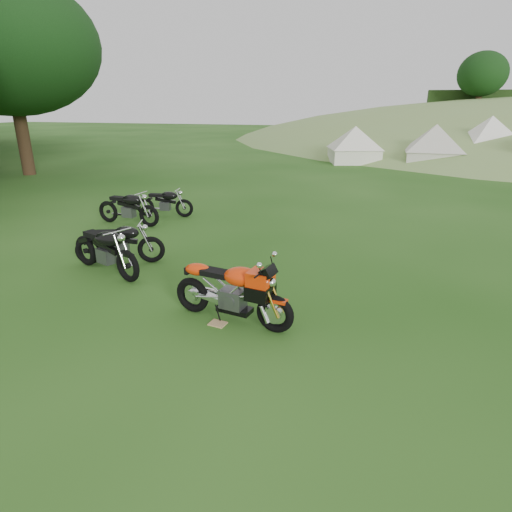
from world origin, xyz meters
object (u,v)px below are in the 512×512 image
(plywood_board, at_px, (218,324))
(vintage_moto_b, at_px, (104,248))
(vintage_moto_a, at_px, (119,242))
(tent_left, at_px, (355,142))
(tent_mid, at_px, (435,144))
(tent_right, at_px, (489,140))
(sport_motorcycle, at_px, (232,287))
(vintage_moto_d, at_px, (164,202))
(vintage_moto_c, at_px, (128,207))

(plywood_board, xyz_separation_m, vintage_moto_b, (-2.84, 1.39, 0.51))
(vintage_moto_a, bearing_deg, vintage_moto_b, -106.35)
(tent_left, distance_m, tent_mid, 4.14)
(plywood_board, bearing_deg, tent_right, 69.07)
(sport_motorcycle, height_order, vintage_moto_d, sport_motorcycle)
(plywood_board, height_order, tent_left, tent_left)
(vintage_moto_a, bearing_deg, plywood_board, -53.83)
(vintage_moto_c, distance_m, tent_mid, 17.33)
(tent_right, bearing_deg, vintage_moto_a, -131.48)
(sport_motorcycle, bearing_deg, vintage_moto_d, 136.49)
(tent_mid, bearing_deg, tent_right, 30.21)
(plywood_board, xyz_separation_m, vintage_moto_a, (-2.87, 1.96, 0.46))
(vintage_moto_b, height_order, tent_mid, tent_mid)
(tent_mid, bearing_deg, vintage_moto_d, -121.25)
(vintage_moto_d, bearing_deg, vintage_moto_a, -84.05)
(sport_motorcycle, bearing_deg, vintage_moto_a, 160.93)
(vintage_moto_c, bearing_deg, tent_left, 76.57)
(plywood_board, height_order, vintage_moto_c, vintage_moto_c)
(tent_right, bearing_deg, tent_left, 177.39)
(plywood_board, bearing_deg, vintage_moto_d, 123.10)
(vintage_moto_b, xyz_separation_m, tent_left, (3.78, 18.31, 0.59))
(vintage_moto_a, relative_size, tent_mid, 0.66)
(vintage_moto_b, relative_size, tent_left, 0.77)
(vintage_moto_b, bearing_deg, plywood_board, -3.39)
(plywood_board, distance_m, vintage_moto_a, 3.50)
(vintage_moto_b, bearing_deg, tent_mid, 88.78)
(tent_mid, bearing_deg, vintage_moto_c, -120.82)
(tent_right, bearing_deg, vintage_moto_b, -130.67)
(plywood_board, height_order, vintage_moto_a, vintage_moto_a)
(vintage_moto_a, xyz_separation_m, vintage_moto_b, (0.03, -0.57, 0.05))
(sport_motorcycle, xyz_separation_m, vintage_moto_c, (-4.52, 4.55, -0.08))
(sport_motorcycle, bearing_deg, vintage_moto_c, 146.19)
(vintage_moto_c, bearing_deg, tent_mid, 63.12)
(vintage_moto_a, height_order, tent_mid, tent_mid)
(sport_motorcycle, xyz_separation_m, vintage_moto_b, (-3.02, 1.22, -0.06))
(vintage_moto_c, xyz_separation_m, tent_right, (12.29, 16.09, 0.79))
(tent_mid, distance_m, tent_right, 3.28)
(sport_motorcycle, relative_size, tent_left, 0.76)
(sport_motorcycle, relative_size, vintage_moto_c, 1.02)
(vintage_moto_a, xyz_separation_m, tent_mid, (7.94, 17.30, 0.70))
(tent_left, bearing_deg, tent_mid, -20.77)
(tent_mid, bearing_deg, plywood_board, -102.68)
(sport_motorcycle, relative_size, plywood_board, 7.72)
(tent_left, bearing_deg, plywood_board, -107.50)
(sport_motorcycle, relative_size, tent_mid, 0.72)
(vintage_moto_b, height_order, vintage_moto_d, vintage_moto_b)
(sport_motorcycle, xyz_separation_m, tent_mid, (4.89, 19.10, 0.58))
(vintage_moto_b, xyz_separation_m, vintage_moto_c, (-1.50, 3.33, -0.02))
(vintage_moto_a, relative_size, vintage_moto_b, 0.90)
(tent_left, bearing_deg, vintage_moto_b, -116.42)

